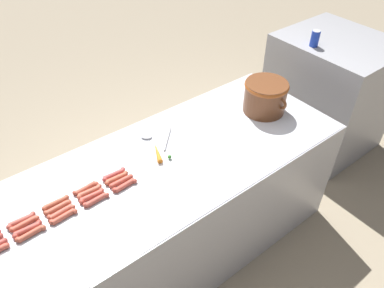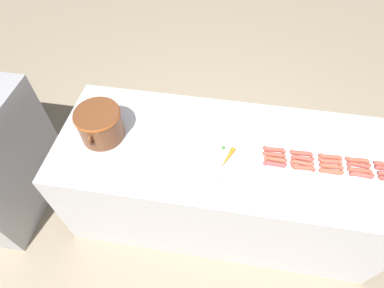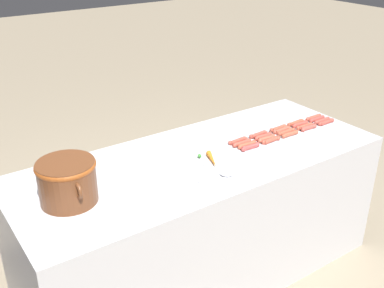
{
  "view_description": "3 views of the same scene",
  "coord_description": "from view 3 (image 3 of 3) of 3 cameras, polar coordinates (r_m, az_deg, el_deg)",
  "views": [
    {
      "loc": [
        1.3,
        -0.83,
        2.29
      ],
      "look_at": [
        -0.01,
        0.19,
        0.87
      ],
      "focal_mm": 34.42,
      "sensor_mm": 36.0,
      "label": 1
    },
    {
      "loc": [
        -1.2,
        0.03,
        2.41
      ],
      "look_at": [
        -0.01,
        0.22,
        0.86
      ],
      "focal_mm": 28.88,
      "sensor_mm": 36.0,
      "label": 2
    },
    {
      "loc": [
        -1.95,
        1.41,
        2.08
      ],
      "look_at": [
        0.07,
        0.02,
        0.9
      ],
      "focal_mm": 43.55,
      "sensor_mm": 36.0,
      "label": 3
    }
  ],
  "objects": [
    {
      "name": "hot_dog_3",
      "position": [
        2.91,
        9.64,
        0.47
      ],
      "size": [
        0.04,
        0.14,
        0.03
      ],
      "color": "#B54C39",
      "rests_on": "griddle_counter"
    },
    {
      "name": "hot_dog_6",
      "position": [
        3.16,
        13.62,
        2.12
      ],
      "size": [
        0.03,
        0.14,
        0.03
      ],
      "color": "#B24D38",
      "rests_on": "griddle_counter"
    },
    {
      "name": "hot_dog_9",
      "position": [
        2.83,
        6.74,
        -0.09
      ],
      "size": [
        0.03,
        0.14,
        0.03
      ],
      "color": "#B85038",
      "rests_on": "griddle_counter"
    },
    {
      "name": "hot_dog_7",
      "position": [
        3.05,
        11.48,
        1.46
      ],
      "size": [
        0.03,
        0.14,
        0.03
      ],
      "color": "#B0503A",
      "rests_on": "griddle_counter"
    },
    {
      "name": "hot_dog_16",
      "position": [
        3.2,
        12.6,
        2.56
      ],
      "size": [
        0.03,
        0.14,
        0.03
      ],
      "color": "#AE4E38",
      "rests_on": "griddle_counter"
    },
    {
      "name": "serving_spoon",
      "position": [
        2.51,
        3.22,
        -3.63
      ],
      "size": [
        0.22,
        0.22,
        0.02
      ],
      "color": "#B7B7BC",
      "rests_on": "griddle_counter"
    },
    {
      "name": "hot_dog_17",
      "position": [
        3.09,
        10.56,
        1.91
      ],
      "size": [
        0.04,
        0.14,
        0.03
      ],
      "color": "#B14C38",
      "rests_on": "griddle_counter"
    },
    {
      "name": "hot_dog_11",
      "position": [
        3.18,
        13.09,
        2.37
      ],
      "size": [
        0.04,
        0.14,
        0.03
      ],
      "color": "#B7463B",
      "rests_on": "griddle_counter"
    },
    {
      "name": "hot_dog_8",
      "position": [
        2.93,
        9.12,
        0.68
      ],
      "size": [
        0.04,
        0.14,
        0.03
      ],
      "color": "#AF533E",
      "rests_on": "griddle_counter"
    },
    {
      "name": "hot_dog_15",
      "position": [
        3.32,
        14.65,
        3.16
      ],
      "size": [
        0.03,
        0.14,
        0.03
      ],
      "color": "#B74B3A",
      "rests_on": "griddle_counter"
    },
    {
      "name": "hot_dog_0",
      "position": [
        3.26,
        16.1,
        2.6
      ],
      "size": [
        0.03,
        0.14,
        0.03
      ],
      "color": "#B54539",
      "rests_on": "griddle_counter"
    },
    {
      "name": "griddle_counter",
      "position": [
        2.92,
        1.11,
        -8.95
      ],
      "size": [
        0.87,
        2.21,
        0.85
      ],
      "color": "#BCBCC1",
      "rests_on": "ground_plane"
    },
    {
      "name": "hot_dog_19",
      "position": [
        2.88,
        5.66,
        0.4
      ],
      "size": [
        0.04,
        0.14,
        0.03
      ],
      "color": "#B34739",
      "rests_on": "griddle_counter"
    },
    {
      "name": "hot_dog_4",
      "position": [
        2.81,
        7.16,
        -0.35
      ],
      "size": [
        0.04,
        0.14,
        0.03
      ],
      "color": "#B54441",
      "rests_on": "griddle_counter"
    },
    {
      "name": "hot_dog_13",
      "position": [
        2.96,
        8.72,
        0.93
      ],
      "size": [
        0.04,
        0.14,
        0.03
      ],
      "color": "#BA483A",
      "rests_on": "griddle_counter"
    },
    {
      "name": "hot_dog_2",
      "position": [
        3.02,
        11.92,
        1.21
      ],
      "size": [
        0.03,
        0.14,
        0.03
      ],
      "color": "#B0523A",
      "rests_on": "griddle_counter"
    },
    {
      "name": "hot_dog_1",
      "position": [
        3.14,
        14.09,
        1.97
      ],
      "size": [
        0.04,
        0.14,
        0.03
      ],
      "color": "#B44C40",
      "rests_on": "griddle_counter"
    },
    {
      "name": "hot_dog_12",
      "position": [
        3.07,
        10.94,
        1.69
      ],
      "size": [
        0.04,
        0.14,
        0.03
      ],
      "color": "#B8523F",
      "rests_on": "griddle_counter"
    },
    {
      "name": "carrot",
      "position": [
        2.64,
        2.39,
        -1.89
      ],
      "size": [
        0.17,
        0.09,
        0.03
      ],
      "color": "orange",
      "rests_on": "griddle_counter"
    },
    {
      "name": "ground_plane",
      "position": [
        3.18,
        1.04,
        -15.24
      ],
      "size": [
        20.0,
        20.0,
        0.0
      ],
      "primitive_type": "plane",
      "color": "gray"
    },
    {
      "name": "hot_dog_14",
      "position": [
        2.85,
        6.15,
        0.12
      ],
      "size": [
        0.03,
        0.14,
        0.03
      ],
      "color": "#B34839",
      "rests_on": "griddle_counter"
    },
    {
      "name": "hot_dog_10",
      "position": [
        3.3,
        15.05,
        2.98
      ],
      "size": [
        0.03,
        0.14,
        0.03
      ],
      "color": "#B3453D",
      "rests_on": "griddle_counter"
    },
    {
      "name": "bean_pot",
      "position": [
        2.31,
        -15.05,
        -4.23
      ],
      "size": [
        0.36,
        0.29,
        0.21
      ],
      "color": "brown",
      "rests_on": "griddle_counter"
    },
    {
      "name": "hot_dog_5",
      "position": [
        3.28,
        15.65,
        2.78
      ],
      "size": [
        0.03,
        0.14,
        0.03
      ],
      "color": "#B1493E",
      "rests_on": "griddle_counter"
    },
    {
      "name": "hot_dog_18",
      "position": [
        2.98,
        8.13,
        1.16
      ],
      "size": [
        0.03,
        0.14,
        0.03
      ],
      "color": "#AC473A",
      "rests_on": "griddle_counter"
    }
  ]
}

